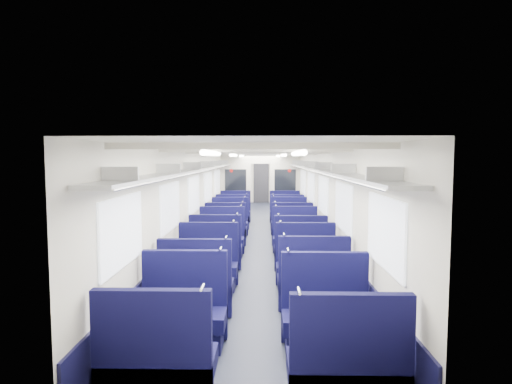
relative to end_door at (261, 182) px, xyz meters
The scene contains 33 objects.
floor 9.00m from the end_door, 90.00° to the right, with size 2.80×18.00×0.01m, color black.
ceiling 9.04m from the end_door, 90.00° to the right, with size 2.80×18.00×0.01m, color silver.
wall_left 9.05m from the end_door, 98.90° to the right, with size 0.02×18.00×2.35m, color beige.
dado_left 9.07m from the end_door, 98.81° to the right, with size 0.03×17.90×0.70m, color black.
wall_right 9.05m from the end_door, 81.10° to the right, with size 0.02×18.00×2.35m, color beige.
dado_right 9.07m from the end_door, 81.19° to the right, with size 0.03×17.90×0.70m, color black.
wall_far 0.19m from the end_door, 90.00° to the left, with size 2.80×0.02×2.35m, color beige.
luggage_rack_left 9.07m from the end_door, 97.73° to the right, with size 0.36×17.40×0.18m.
luggage_rack_right 9.07m from the end_door, 82.27° to the right, with size 0.36×17.40×0.18m.
windows 9.41m from the end_door, 90.00° to the right, with size 2.78×15.60×0.75m.
ceiling_fittings 9.29m from the end_door, 90.00° to the right, with size 2.70×16.06×0.11m.
end_door is the anchor object (origin of this frame).
bulkhead 5.86m from the end_door, 90.00° to the right, with size 2.80×0.10×2.35m.
seat_0 17.28m from the end_door, 92.75° to the right, with size 1.01×0.56×1.13m.
seat_1 17.36m from the end_door, 87.26° to the right, with size 1.01×0.56×1.13m.
seat_2 16.06m from the end_door, 92.97° to the right, with size 1.01×0.56×1.13m.
seat_3 16.12m from the end_door, 87.05° to the right, with size 1.01×0.56×1.13m.
seat_4 15.07m from the end_door, 93.16° to the right, with size 1.01×0.56×1.13m.
seat_5 14.84m from the end_door, 86.79° to the right, with size 1.01×0.56×1.13m.
seat_6 13.86m from the end_door, 93.44° to the right, with size 1.01×0.56×1.13m.
seat_7 13.86m from the end_door, 86.56° to the right, with size 1.01×0.56×1.13m.
seat_8 12.61m from the end_door, 93.78° to the right, with size 1.01×0.56×1.13m.
seat_9 12.70m from the end_door, 86.25° to the right, with size 1.01×0.56×1.13m.
seat_10 11.51m from the end_door, 94.14° to the right, with size 1.01×0.56×1.13m.
seat_11 11.42m from the end_door, 85.82° to the right, with size 1.01×0.56×1.13m.
seat_12 10.39m from the end_door, 94.59° to the right, with size 1.01×0.56×1.13m.
seat_13 10.32m from the end_door, 85.38° to the right, with size 1.01×0.56×1.13m.
seat_14 9.24m from the end_door, 95.17° to the right, with size 1.01×0.56×1.13m.
seat_15 9.12m from the end_door, 84.77° to the right, with size 1.01×0.56×1.13m.
seat_16 8.01m from the end_door, 95.97° to the right, with size 1.01×0.56×1.13m.
seat_17 8.09m from the end_door, 84.09° to the right, with size 1.01×0.56×1.13m.
seat_18 6.88m from the end_door, 96.96° to the right, with size 1.01×0.56×1.13m.
seat_19 6.87m from the end_door, 83.03° to the right, with size 1.01×0.56×1.13m.
Camera 1 is at (0.11, -11.90, 2.20)m, focal length 29.75 mm.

